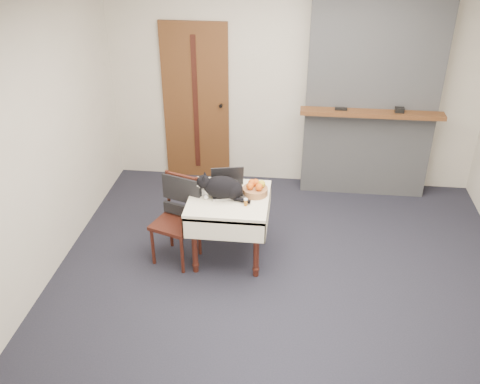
{
  "coord_description": "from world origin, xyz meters",
  "views": [
    {
      "loc": [
        0.06,
        -4.23,
        3.32
      ],
      "look_at": [
        -0.44,
        0.18,
        0.79
      ],
      "focal_mm": 40.0,
      "sensor_mm": 36.0,
      "label": 1
    }
  ],
  "objects_px": {
    "laptop": "(228,187)",
    "cream_jar": "(204,191)",
    "side_table": "(229,207)",
    "pill_bottle": "(246,202)",
    "door": "(196,103)",
    "fruit_basket": "(255,189)",
    "cat": "(223,188)",
    "chair": "(179,206)"
  },
  "relations": [
    {
      "from": "laptop",
      "to": "cat",
      "type": "xyz_separation_m",
      "value": [
        -0.03,
        -0.12,
        0.05
      ]
    },
    {
      "from": "door",
      "to": "laptop",
      "type": "relative_size",
      "value": 5.3
    },
    {
      "from": "chair",
      "to": "cream_jar",
      "type": "bearing_deg",
      "value": 31.18
    },
    {
      "from": "cream_jar",
      "to": "cat",
      "type": "bearing_deg",
      "value": -11.09
    },
    {
      "from": "door",
      "to": "side_table",
      "type": "relative_size",
      "value": 2.56
    },
    {
      "from": "door",
      "to": "cream_jar",
      "type": "bearing_deg",
      "value": -77.19
    },
    {
      "from": "pill_bottle",
      "to": "chair",
      "type": "relative_size",
      "value": 0.08
    },
    {
      "from": "cream_jar",
      "to": "fruit_basket",
      "type": "xyz_separation_m",
      "value": [
        0.5,
        0.07,
        0.02
      ]
    },
    {
      "from": "laptop",
      "to": "fruit_basket",
      "type": "relative_size",
      "value": 1.53
    },
    {
      "from": "door",
      "to": "pill_bottle",
      "type": "relative_size",
      "value": 26.66
    },
    {
      "from": "side_table",
      "to": "pill_bottle",
      "type": "relative_size",
      "value": 10.4
    },
    {
      "from": "door",
      "to": "laptop",
      "type": "xyz_separation_m",
      "value": [
        0.62,
        -1.64,
        -0.24
      ]
    },
    {
      "from": "laptop",
      "to": "cat",
      "type": "height_order",
      "value": "cat"
    },
    {
      "from": "cream_jar",
      "to": "chair",
      "type": "bearing_deg",
      "value": -167.97
    },
    {
      "from": "pill_bottle",
      "to": "fruit_basket",
      "type": "height_order",
      "value": "fruit_basket"
    },
    {
      "from": "laptop",
      "to": "cat",
      "type": "relative_size",
      "value": 0.7
    },
    {
      "from": "door",
      "to": "side_table",
      "type": "height_order",
      "value": "door"
    },
    {
      "from": "laptop",
      "to": "door",
      "type": "bearing_deg",
      "value": 98.06
    },
    {
      "from": "door",
      "to": "pill_bottle",
      "type": "xyz_separation_m",
      "value": [
        0.82,
        -1.88,
        -0.26
      ]
    },
    {
      "from": "cat",
      "to": "chair",
      "type": "bearing_deg",
      "value": 179.25
    },
    {
      "from": "laptop",
      "to": "chair",
      "type": "xyz_separation_m",
      "value": [
        -0.48,
        -0.13,
        -0.18
      ]
    },
    {
      "from": "door",
      "to": "cream_jar",
      "type": "xyz_separation_m",
      "value": [
        0.39,
        -1.72,
        -0.26
      ]
    },
    {
      "from": "door",
      "to": "side_table",
      "type": "distance_m",
      "value": 1.9
    },
    {
      "from": "door",
      "to": "chair",
      "type": "bearing_deg",
      "value": -85.35
    },
    {
      "from": "door",
      "to": "cream_jar",
      "type": "relative_size",
      "value": 26.73
    },
    {
      "from": "side_table",
      "to": "fruit_basket",
      "type": "bearing_deg",
      "value": 19.84
    },
    {
      "from": "cream_jar",
      "to": "chair",
      "type": "distance_m",
      "value": 0.3
    },
    {
      "from": "laptop",
      "to": "fruit_basket",
      "type": "height_order",
      "value": "laptop"
    },
    {
      "from": "laptop",
      "to": "chair",
      "type": "relative_size",
      "value": 0.42
    },
    {
      "from": "cream_jar",
      "to": "door",
      "type": "bearing_deg",
      "value": 102.81
    },
    {
      "from": "side_table",
      "to": "cat",
      "type": "distance_m",
      "value": 0.23
    },
    {
      "from": "pill_bottle",
      "to": "laptop",
      "type": "bearing_deg",
      "value": 129.8
    },
    {
      "from": "side_table",
      "to": "cream_jar",
      "type": "height_order",
      "value": "cream_jar"
    },
    {
      "from": "laptop",
      "to": "cream_jar",
      "type": "height_order",
      "value": "laptop"
    },
    {
      "from": "fruit_basket",
      "to": "chair",
      "type": "height_order",
      "value": "chair"
    },
    {
      "from": "side_table",
      "to": "cat",
      "type": "height_order",
      "value": "cat"
    },
    {
      "from": "cream_jar",
      "to": "fruit_basket",
      "type": "distance_m",
      "value": 0.51
    },
    {
      "from": "fruit_basket",
      "to": "chair",
      "type": "bearing_deg",
      "value": -170.9
    },
    {
      "from": "cat",
      "to": "laptop",
      "type": "bearing_deg",
      "value": 71.34
    },
    {
      "from": "cream_jar",
      "to": "chair",
      "type": "xyz_separation_m",
      "value": [
        -0.25,
        -0.05,
        -0.16
      ]
    },
    {
      "from": "side_table",
      "to": "pill_bottle",
      "type": "bearing_deg",
      "value": -37.72
    },
    {
      "from": "laptop",
      "to": "pill_bottle",
      "type": "distance_m",
      "value": 0.31
    }
  ]
}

